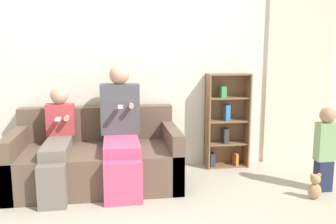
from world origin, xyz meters
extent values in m
plane|color=#B2A893|center=(0.00, 0.00, 0.00)|extent=(14.00, 14.00, 0.00)
cube|color=silver|center=(0.00, 1.06, 1.27)|extent=(10.00, 0.06, 2.55)
cube|color=beige|center=(2.24, 1.01, 1.05)|extent=(0.88, 0.04, 2.11)
cube|color=brown|center=(-0.28, 0.44, 0.20)|extent=(1.72, 0.76, 0.41)
cube|color=brown|center=(-0.28, 0.91, 0.40)|extent=(1.72, 0.17, 0.79)
cube|color=brown|center=(-1.08, 0.44, 0.31)|extent=(0.12, 0.76, 0.61)
cube|color=brown|center=(0.52, 0.44, 0.31)|extent=(0.12, 0.76, 0.61)
cube|color=#DB4C75|center=(-0.02, 0.00, 0.20)|extent=(0.36, 0.12, 0.41)
cube|color=#DB4C75|center=(-0.02, 0.34, 0.46)|extent=(0.36, 0.55, 0.11)
cube|color=#4C4C51|center=(-0.02, 0.71, 0.79)|extent=(0.42, 0.19, 0.55)
sphere|color=tan|center=(-0.02, 0.71, 1.17)|extent=(0.22, 0.22, 0.22)
cylinder|color=tan|center=(0.09, 0.56, 0.85)|extent=(0.05, 0.10, 0.05)
cube|color=white|center=(-0.02, 0.51, 0.85)|extent=(0.05, 0.12, 0.02)
cube|color=#70665B|center=(-0.67, 0.00, 0.20)|extent=(0.25, 0.12, 0.41)
cube|color=#70665B|center=(-0.67, 0.37, 0.46)|extent=(0.25, 0.61, 0.11)
cube|color=#B73D42|center=(-0.67, 0.74, 0.69)|extent=(0.29, 0.13, 0.34)
sphere|color=tan|center=(-0.67, 0.74, 0.95)|extent=(0.19, 0.19, 0.19)
cylinder|color=tan|center=(-0.58, 0.62, 0.72)|extent=(0.05, 0.10, 0.05)
cube|color=white|center=(-0.67, 0.57, 0.72)|extent=(0.05, 0.12, 0.02)
cube|color=#232842|center=(2.02, 0.01, 0.16)|extent=(0.16, 0.12, 0.32)
cube|color=#84AD70|center=(2.02, 0.01, 0.52)|extent=(0.20, 0.12, 0.39)
sphere|color=tan|center=(2.02, 0.01, 0.79)|extent=(0.16, 0.16, 0.16)
cube|color=brown|center=(1.03, 0.91, 0.58)|extent=(0.02, 0.22, 1.15)
cube|color=brown|center=(1.53, 0.91, 0.58)|extent=(0.02, 0.22, 1.15)
cube|color=brown|center=(1.28, 1.02, 0.58)|extent=(0.52, 0.02, 1.15)
cube|color=brown|center=(1.28, 0.91, 0.01)|extent=(0.48, 0.19, 0.02)
cube|color=brown|center=(1.28, 0.91, 0.29)|extent=(0.48, 0.19, 0.02)
cube|color=brown|center=(1.28, 0.91, 0.58)|extent=(0.48, 0.19, 0.02)
cube|color=brown|center=(1.28, 0.91, 0.86)|extent=(0.48, 0.19, 0.02)
cube|color=brown|center=(1.28, 0.91, 1.15)|extent=(0.48, 0.19, 0.02)
cube|color=orange|center=(1.40, 0.91, 0.09)|extent=(0.03, 0.16, 0.15)
cube|color=#429956|center=(1.21, 0.91, 0.94)|extent=(0.06, 0.12, 0.13)
cube|color=teal|center=(1.27, 0.91, 0.68)|extent=(0.05, 0.12, 0.19)
cube|color=#333338|center=(1.26, 0.91, 0.39)|extent=(0.06, 0.11, 0.18)
cube|color=#333338|center=(1.09, 0.91, 0.09)|extent=(0.06, 0.14, 0.15)
ellipsoid|color=tan|center=(1.82, -0.18, 0.08)|extent=(0.13, 0.11, 0.16)
sphere|color=tan|center=(1.82, -0.18, 0.20)|extent=(0.10, 0.10, 0.10)
sphere|color=tan|center=(1.79, -0.18, 0.24)|extent=(0.04, 0.04, 0.04)
sphere|color=tan|center=(1.85, -0.18, 0.24)|extent=(0.04, 0.04, 0.04)
camera|label=1|loc=(-0.09, -3.19, 1.43)|focal=38.00mm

